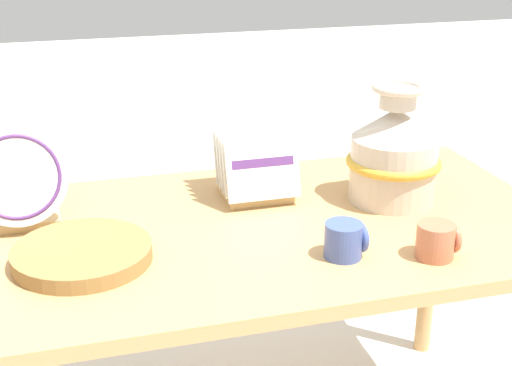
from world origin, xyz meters
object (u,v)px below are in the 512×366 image
at_px(dish_rack_round_plates, 20,183).
at_px(mug_cobalt_glaze, 345,240).
at_px(mug_terracotta_glaze, 437,241).
at_px(ceramic_vase, 394,152).
at_px(dish_rack_square_plates, 255,166).
at_px(wicker_charger_stack, 82,254).

height_order(dish_rack_round_plates, mug_cobalt_glaze, dish_rack_round_plates).
bearing_deg(mug_terracotta_glaze, mug_cobalt_glaze, 163.55).
relative_size(ceramic_vase, mug_terracotta_glaze, 3.39).
height_order(dish_rack_square_plates, mug_cobalt_glaze, dish_rack_square_plates).
xyz_separation_m(dish_rack_square_plates, wicker_charger_stack, (-0.47, -0.26, -0.07)).
bearing_deg(mug_terracotta_glaze, wicker_charger_stack, 165.78).
height_order(dish_rack_round_plates, wicker_charger_stack, dish_rack_round_plates).
distance_m(dish_rack_square_plates, wicker_charger_stack, 0.54).
height_order(wicker_charger_stack, mug_terracotta_glaze, mug_terracotta_glaze).
relative_size(ceramic_vase, mug_cobalt_glaze, 3.39).
xyz_separation_m(ceramic_vase, dish_rack_square_plates, (-0.34, 0.12, -0.05)).
height_order(dish_rack_round_plates, dish_rack_square_plates, dish_rack_round_plates).
bearing_deg(ceramic_vase, dish_rack_square_plates, 159.99).
distance_m(wicker_charger_stack, mug_cobalt_glaze, 0.59).
height_order(wicker_charger_stack, mug_cobalt_glaze, mug_cobalt_glaze).
xyz_separation_m(dish_rack_round_plates, dish_rack_square_plates, (0.60, 0.01, -0.02)).
bearing_deg(wicker_charger_stack, dish_rack_round_plates, 117.04).
distance_m(wicker_charger_stack, mug_terracotta_glaze, 0.79).
relative_size(dish_rack_round_plates, mug_cobalt_glaze, 2.73).
bearing_deg(ceramic_vase, wicker_charger_stack, -170.39).
xyz_separation_m(dish_rack_round_plates, mug_cobalt_glaze, (0.70, -0.39, -0.06)).
bearing_deg(mug_cobalt_glaze, wicker_charger_stack, 166.57).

